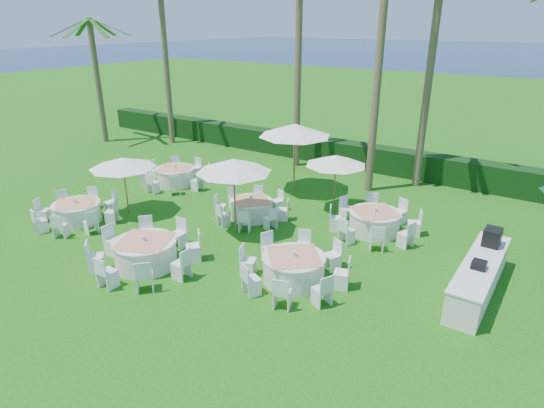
{
  "coord_description": "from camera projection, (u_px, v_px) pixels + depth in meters",
  "views": [
    {
      "loc": [
        9.35,
        -8.72,
        6.86
      ],
      "look_at": [
        1.7,
        2.74,
        1.3
      ],
      "focal_mm": 30.0,
      "sensor_mm": 36.0,
      "label": 1
    }
  ],
  "objects": [
    {
      "name": "palm_b",
      "position": [
        298.0,
        58.0,
        21.35
      ],
      "size": [
        4.38,
        4.24,
        9.54
      ],
      "color": "brown",
      "rests_on": "ground"
    },
    {
      "name": "palm_c",
      "position": [
        383.0,
        16.0,
        17.24
      ],
      "size": [
        4.4,
        4.02,
        13.07
      ],
      "color": "brown",
      "rests_on": "ground"
    },
    {
      "name": "umbrella_b",
      "position": [
        234.0,
        166.0,
        15.01
      ],
      "size": [
        2.56,
        2.56,
        2.66
      ],
      "color": "brown",
      "rests_on": "ground"
    },
    {
      "name": "banquet_table_e",
      "position": [
        252.0,
        208.0,
        16.93
      ],
      "size": [
        2.73,
        2.73,
        0.86
      ],
      "color": "white",
      "rests_on": "ground"
    },
    {
      "name": "banquet_table_f",
      "position": [
        374.0,
        221.0,
        15.73
      ],
      "size": [
        3.05,
        3.05,
        0.94
      ],
      "color": "white",
      "rests_on": "ground"
    },
    {
      "name": "umbrella_d",
      "position": [
        336.0,
        160.0,
        16.92
      ],
      "size": [
        2.32,
        2.32,
        2.24
      ],
      "color": "brown",
      "rests_on": "ground"
    },
    {
      "name": "palm_a",
      "position": [
        165.0,
        56.0,
        25.77
      ],
      "size": [
        4.4,
        4.12,
        9.16
      ],
      "color": "brown",
      "rests_on": "ground"
    },
    {
      "name": "banquet_table_c",
      "position": [
        294.0,
        268.0,
        12.77
      ],
      "size": [
        3.08,
        3.08,
        0.95
      ],
      "color": "white",
      "rests_on": "ground"
    },
    {
      "name": "palm_d",
      "position": [
        429.0,
        75.0,
        18.64
      ],
      "size": [
        4.19,
        4.39,
        8.7
      ],
      "color": "brown",
      "rests_on": "ground"
    },
    {
      "name": "buffet_table",
      "position": [
        479.0,
        275.0,
        12.21
      ],
      "size": [
        0.9,
        4.05,
        1.44
      ],
      "color": "white",
      "rests_on": "ground"
    },
    {
      "name": "ocean",
      "position": [
        534.0,
        57.0,
        92.78
      ],
      "size": [
        260.0,
        260.0,
        0.0
      ],
      "primitive_type": "plane",
      "color": "#082552",
      "rests_on": "ground"
    },
    {
      "name": "banquet_table_b",
      "position": [
        146.0,
        252.0,
        13.58
      ],
      "size": [
        3.28,
        3.28,
        0.99
      ],
      "color": "white",
      "rests_on": "ground"
    },
    {
      "name": "palm_f",
      "position": [
        97.0,
        75.0,
        26.44
      ],
      "size": [
        4.33,
        4.31,
        7.04
      ],
      "color": "brown",
      "rests_on": "ground"
    },
    {
      "name": "umbrella_a",
      "position": [
        123.0,
        163.0,
        16.69
      ],
      "size": [
        2.43,
        2.43,
        2.22
      ],
      "color": "brown",
      "rests_on": "ground"
    },
    {
      "name": "umbrella_c",
      "position": [
        295.0,
        130.0,
        18.74
      ],
      "size": [
        3.03,
        3.03,
        2.95
      ],
      "color": "brown",
      "rests_on": "ground"
    },
    {
      "name": "hedge",
      "position": [
        345.0,
        153.0,
        23.13
      ],
      "size": [
        34.0,
        1.0,
        1.2
      ],
      "primitive_type": "cube",
      "color": "black",
      "rests_on": "ground"
    },
    {
      "name": "banquet_table_a",
      "position": [
        77.0,
        212.0,
        16.56
      ],
      "size": [
        2.95,
        2.95,
        0.9
      ],
      "color": "white",
      "rests_on": "ground"
    },
    {
      "name": "ground",
      "position": [
        178.0,
        259.0,
        14.1
      ],
      "size": [
        120.0,
        120.0,
        0.0
      ],
      "primitive_type": "plane",
      "color": "#146010",
      "rests_on": "ground"
    },
    {
      "name": "banquet_table_d",
      "position": [
        176.0,
        176.0,
        20.4
      ],
      "size": [
        3.06,
        3.06,
        0.93
      ],
      "color": "white",
      "rests_on": "ground"
    }
  ]
}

